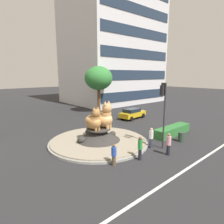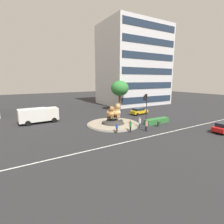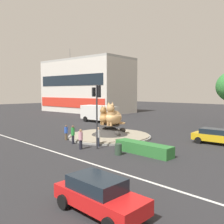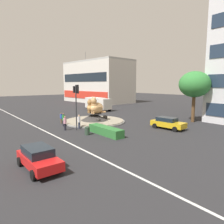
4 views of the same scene
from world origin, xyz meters
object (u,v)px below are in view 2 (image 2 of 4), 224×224
at_px(traffic_light_mast, 146,104).
at_px(pedestrian_pink_shirt, 146,125).
at_px(cat_statue_tabby, 111,113).
at_px(office_tower, 133,66).
at_px(pedestrian_green_shirt, 131,126).
at_px(cat_statue_calico, 116,112).
at_px(broadleaf_tree_behind_island, 120,88).
at_px(pedestrian_blue_shirt, 117,128).
at_px(litter_bin, 159,124).
at_px(pedestrian_white_shirt, 140,123).
at_px(hatchback_near_shophouse, 139,111).
at_px(delivery_box_truck, 39,115).
at_px(sedan_on_far_lane, 224,127).

relative_size(traffic_light_mast, pedestrian_pink_shirt, 3.14).
xyz_separation_m(cat_statue_tabby, office_tower, (20.65, 20.18, 10.06)).
height_order(pedestrian_green_shirt, pedestrian_pink_shirt, pedestrian_green_shirt).
xyz_separation_m(cat_statue_calico, broadleaf_tree_behind_island, (8.64, 11.65, 3.28)).
bearing_deg(pedestrian_green_shirt, pedestrian_blue_shirt, 140.89).
xyz_separation_m(traffic_light_mast, litter_bin, (2.83, -0.28, -3.62)).
relative_size(cat_statue_calico, pedestrian_white_shirt, 1.56).
bearing_deg(hatchback_near_shophouse, pedestrian_green_shirt, -141.23).
relative_size(hatchback_near_shophouse, litter_bin, 4.93).
bearing_deg(pedestrian_green_shirt, delivery_box_truck, 107.32).
bearing_deg(pedestrian_green_shirt, broadleaf_tree_behind_island, 38.86).
distance_m(office_tower, pedestrian_blue_shirt, 34.97).
bearing_deg(office_tower, litter_bin, -118.22).
distance_m(cat_statue_calico, sedan_on_far_lane, 16.89).
bearing_deg(sedan_on_far_lane, pedestrian_pink_shirt, 144.86).
height_order(traffic_light_mast, broadleaf_tree_behind_island, broadleaf_tree_behind_island).
height_order(office_tower, broadleaf_tree_behind_island, office_tower).
height_order(sedan_on_far_lane, delivery_box_truck, delivery_box_truck).
height_order(pedestrian_blue_shirt, sedan_on_far_lane, pedestrian_blue_shirt).
bearing_deg(office_tower, cat_statue_calico, -133.03).
xyz_separation_m(cat_statue_calico, pedestrian_green_shirt, (-0.58, -4.98, -1.36)).
relative_size(broadleaf_tree_behind_island, delivery_box_truck, 1.12).
bearing_deg(hatchback_near_shophouse, cat_statue_calico, -158.91).
relative_size(office_tower, delivery_box_truck, 3.61).
height_order(broadleaf_tree_behind_island, hatchback_near_shophouse, broadleaf_tree_behind_island).
xyz_separation_m(traffic_light_mast, delivery_box_truck, (-14.07, 12.90, -2.53)).
bearing_deg(broadleaf_tree_behind_island, office_tower, 37.99).
bearing_deg(broadleaf_tree_behind_island, pedestrian_blue_shirt, -125.14).
height_order(pedestrian_white_shirt, litter_bin, pedestrian_white_shirt).
bearing_deg(traffic_light_mast, cat_statue_tabby, 44.02).
bearing_deg(delivery_box_truck, broadleaf_tree_behind_island, 7.91).
height_order(cat_statue_calico, broadleaf_tree_behind_island, broadleaf_tree_behind_island).
height_order(traffic_light_mast, office_tower, office_tower).
bearing_deg(pedestrian_pink_shirt, pedestrian_green_shirt, 100.76).
bearing_deg(pedestrian_pink_shirt, broadleaf_tree_behind_island, 10.32).
distance_m(pedestrian_white_shirt, litter_bin, 3.60).
bearing_deg(delivery_box_truck, cat_statue_calico, -37.47).
distance_m(cat_statue_tabby, cat_statue_calico, 1.12).
bearing_deg(office_tower, sedan_on_far_lane, -103.01).
bearing_deg(cat_statue_calico, cat_statue_tabby, -98.80).
xyz_separation_m(office_tower, pedestrian_pink_shirt, (-17.76, -26.05, -11.29)).
bearing_deg(pedestrian_pink_shirt, traffic_light_mast, -3.12).
xyz_separation_m(sedan_on_far_lane, litter_bin, (-5.92, 7.44, -0.34)).
xyz_separation_m(pedestrian_white_shirt, hatchback_near_shophouse, (7.23, 8.71, -0.17)).
bearing_deg(office_tower, pedestrian_pink_shirt, -123.21).
distance_m(office_tower, broadleaf_tree_behind_island, 15.34).
relative_size(cat_statue_tabby, broadleaf_tree_behind_island, 0.28).
bearing_deg(cat_statue_tabby, office_tower, 137.12).
bearing_deg(pedestrian_green_shirt, cat_statue_tabby, 73.94).
relative_size(cat_statue_tabby, office_tower, 0.09).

